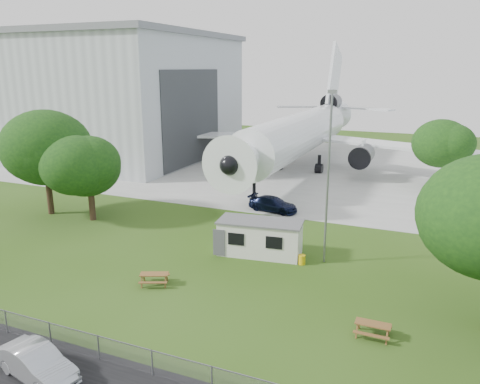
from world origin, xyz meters
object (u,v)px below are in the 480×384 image
at_px(hangar, 86,94).
at_px(airliner, 301,131).
at_px(car_centre_sedan, 37,364).
at_px(picnic_west, 155,284).
at_px(site_cabin, 260,238).
at_px(picnic_east, 372,336).

xyz_separation_m(hangar, airliner, (35.97, -0.14, -4.14)).
bearing_deg(car_centre_sedan, picnic_west, 13.99).
height_order(hangar, airliner, hangar).
distance_m(airliner, car_centre_sedan, 47.76).
distance_m(hangar, car_centre_sedan, 61.14).
bearing_deg(site_cabin, picnic_west, -121.01).
xyz_separation_m(hangar, car_centre_sedan, (37.31, -47.66, -8.68)).
relative_size(site_cabin, picnic_east, 3.83).
xyz_separation_m(airliner, site_cabin, (5.46, -30.08, -3.96)).
height_order(airliner, car_centre_sedan, airliner).
relative_size(picnic_west, picnic_east, 1.00).
height_order(site_cabin, picnic_east, site_cabin).
relative_size(picnic_east, car_centre_sedan, 0.41).
xyz_separation_m(picnic_east, car_centre_sedan, (-13.40, -9.31, 0.72)).
distance_m(hangar, airliner, 36.21).
distance_m(hangar, site_cabin, 51.92).
height_order(site_cabin, car_centre_sedan, site_cabin).
relative_size(picnic_west, car_centre_sedan, 0.41).
height_order(picnic_east, car_centre_sedan, car_centre_sedan).
relative_size(airliner, site_cabin, 6.92).
xyz_separation_m(airliner, picnic_east, (14.74, -38.21, -5.27)).
height_order(picnic_west, picnic_east, same).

